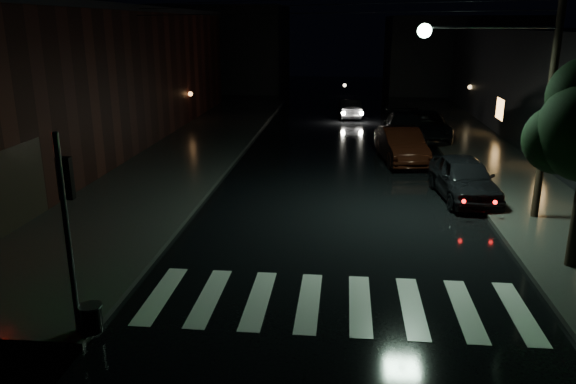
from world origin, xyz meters
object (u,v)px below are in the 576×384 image
(parked_car_a, at_px, (464,178))
(parked_car_d, at_px, (424,126))
(parked_car_b, at_px, (401,145))
(oncoming_car, at_px, (350,108))
(parked_car_c, at_px, (405,127))

(parked_car_a, height_order, parked_car_d, parked_car_d)
(parked_car_b, bearing_deg, oncoming_car, 92.72)
(parked_car_d, distance_m, oncoming_car, 8.52)
(parked_car_c, bearing_deg, oncoming_car, 111.66)
(parked_car_a, relative_size, parked_car_b, 0.96)
(parked_car_a, bearing_deg, oncoming_car, 97.38)
(parked_car_a, distance_m, oncoming_car, 19.14)
(parked_car_a, relative_size, parked_car_d, 0.81)
(parked_car_a, xyz_separation_m, oncoming_car, (-4.18, 18.68, -0.15))
(parked_car_c, xyz_separation_m, oncoming_car, (-3.03, 8.02, -0.13))
(oncoming_car, bearing_deg, parked_car_b, 95.84)
(parked_car_b, height_order, parked_car_c, parked_car_b)
(parked_car_a, height_order, parked_car_b, parked_car_b)
(parked_car_b, xyz_separation_m, oncoming_car, (-2.38, 13.01, -0.16))
(oncoming_car, bearing_deg, parked_car_d, 114.83)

